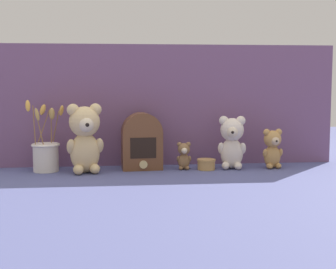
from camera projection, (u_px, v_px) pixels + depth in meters
ground_plane at (168, 171)px, 2.36m from camera, size 4.00×4.00×0.00m
backdrop_wall at (165, 105)px, 2.49m from camera, size 1.68×0.02×0.58m
teddy_bear_large at (85, 137)px, 2.29m from camera, size 0.17×0.16×0.31m
teddy_bear_medium at (232, 141)px, 2.40m from camera, size 0.14×0.12×0.25m
teddy_bear_small at (273, 148)px, 2.42m from camera, size 0.10×0.09×0.19m
teddy_bear_tiny at (184, 155)px, 2.38m from camera, size 0.07×0.07×0.13m
flower_vase at (46, 153)px, 2.33m from camera, size 0.17×0.15×0.33m
vintage_radio at (142, 142)px, 2.38m from camera, size 0.19×0.11×0.26m
decorative_tin_tall at (206, 164)px, 2.38m from camera, size 0.09×0.09×0.05m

